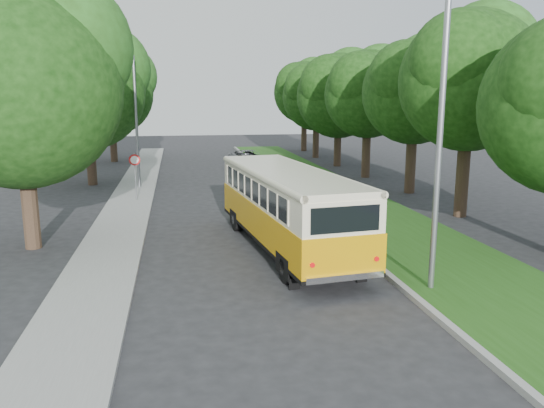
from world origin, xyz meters
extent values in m
plane|color=#262628|center=(0.00, 0.00, 0.00)|extent=(120.00, 120.00, 0.00)
cube|color=gray|center=(3.60, 5.00, 0.07)|extent=(0.20, 70.00, 0.15)
cube|color=#245115|center=(5.95, 5.00, 0.07)|extent=(4.50, 70.00, 0.13)
cube|color=gray|center=(-4.80, 5.00, 0.06)|extent=(2.20, 70.00, 0.12)
cylinder|color=#332319|center=(9.96, 6.00, 2.13)|extent=(0.56, 0.56, 4.26)
sphere|color=black|center=(9.96, 6.00, 5.91)|extent=(5.98, 5.98, 5.98)
sphere|color=black|center=(11.01, 6.60, 7.10)|extent=(4.49, 4.49, 4.49)
sphere|color=black|center=(9.06, 5.25, 6.65)|extent=(4.19, 4.19, 4.19)
cylinder|color=#332319|center=(10.28, 12.00, 1.98)|extent=(0.56, 0.56, 3.95)
sphere|color=black|center=(10.28, 12.00, 5.49)|extent=(5.61, 5.61, 5.61)
sphere|color=black|center=(11.26, 12.56, 6.62)|extent=(4.21, 4.21, 4.21)
sphere|color=black|center=(9.44, 11.30, 6.20)|extent=(3.92, 3.92, 3.92)
cylinder|color=#332319|center=(9.90, 18.00, 1.93)|extent=(0.56, 0.56, 3.86)
sphere|color=black|center=(9.90, 18.00, 5.41)|extent=(5.64, 5.64, 5.64)
sphere|color=black|center=(10.89, 18.56, 6.54)|extent=(4.23, 4.23, 4.23)
sphere|color=black|center=(9.05, 17.30, 6.12)|extent=(3.95, 3.95, 3.95)
cylinder|color=#332319|center=(9.80, 24.00, 1.79)|extent=(0.56, 0.56, 3.58)
sphere|color=black|center=(9.80, 24.00, 5.33)|extent=(6.36, 6.36, 6.36)
sphere|color=black|center=(10.91, 24.64, 6.60)|extent=(4.77, 4.77, 4.77)
sphere|color=black|center=(8.84, 23.21, 6.12)|extent=(4.45, 4.45, 4.45)
cylinder|color=#332319|center=(9.67, 30.00, 1.84)|extent=(0.56, 0.56, 3.68)
sphere|color=black|center=(9.67, 30.00, 5.31)|extent=(5.91, 5.91, 5.91)
sphere|color=black|center=(10.70, 30.59, 6.49)|extent=(4.43, 4.43, 4.43)
sphere|color=black|center=(8.78, 29.26, 6.05)|extent=(4.14, 4.14, 4.14)
cylinder|color=#332319|center=(10.05, 36.00, 2.02)|extent=(0.56, 0.56, 4.05)
sphere|color=black|center=(10.05, 36.00, 5.69)|extent=(5.97, 5.97, 5.97)
sphere|color=black|center=(11.09, 36.60, 6.88)|extent=(4.48, 4.48, 4.48)
sphere|color=black|center=(9.15, 35.25, 6.43)|extent=(4.18, 4.18, 4.18)
cylinder|color=#332319|center=(-7.50, 4.00, 1.84)|extent=(0.56, 0.56, 3.68)
sphere|color=black|center=(-7.50, 4.00, 5.55)|extent=(6.80, 6.80, 6.80)
sphere|color=black|center=(-6.31, 4.68, 6.91)|extent=(5.10, 5.10, 5.10)
cylinder|color=#332319|center=(-7.50, 18.00, 1.84)|extent=(0.56, 0.56, 3.68)
sphere|color=black|center=(-7.50, 18.00, 5.55)|extent=(6.80, 6.80, 6.80)
sphere|color=black|center=(-6.31, 18.68, 6.91)|extent=(5.10, 5.10, 5.10)
sphere|color=black|center=(-8.52, 17.15, 6.40)|extent=(4.76, 4.76, 4.76)
cylinder|color=#332319|center=(-7.50, 30.00, 1.84)|extent=(0.56, 0.56, 3.68)
sphere|color=black|center=(-7.50, 30.00, 5.55)|extent=(6.80, 6.80, 6.80)
sphere|color=black|center=(-6.31, 30.68, 6.91)|extent=(5.10, 5.10, 5.10)
sphere|color=black|center=(-8.52, 29.15, 6.40)|extent=(4.76, 4.76, 4.76)
cylinder|color=gray|center=(4.30, -2.50, 4.00)|extent=(0.16, 0.16, 8.00)
cylinder|color=gray|center=(-4.60, 16.00, 3.75)|extent=(0.16, 0.16, 7.50)
cylinder|color=gray|center=(-5.30, 16.00, 7.35)|extent=(1.40, 0.10, 0.10)
cube|color=gray|center=(-6.05, 16.00, 7.28)|extent=(0.35, 0.16, 0.14)
cylinder|color=gray|center=(-4.50, 12.00, 1.25)|extent=(0.06, 0.06, 2.50)
cone|color=red|center=(-4.50, 11.96, 2.15)|extent=(0.56, 0.02, 0.56)
cone|color=white|center=(-4.50, 11.94, 2.15)|extent=(0.40, 0.02, 0.40)
imported|color=#B8B9BE|center=(3.00, 10.57, 0.71)|extent=(2.34, 4.39, 1.42)
imported|color=white|center=(2.99, 16.32, 0.65)|extent=(2.08, 4.12, 1.30)
imported|color=navy|center=(3.00, 17.93, 0.63)|extent=(2.63, 4.64, 1.27)
imported|color=#5A5D61|center=(3.00, 24.91, 0.62)|extent=(3.05, 4.82, 1.24)
camera|label=1|loc=(-2.41, -15.25, 5.23)|focal=35.00mm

